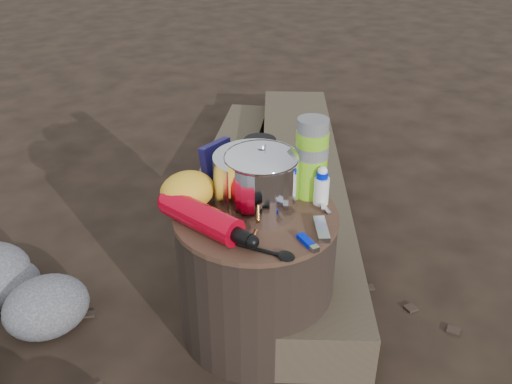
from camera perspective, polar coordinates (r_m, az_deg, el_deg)
ground at (r=1.75m, az=-0.00°, el=-13.79°), size 60.00×60.00×0.00m
stump at (r=1.62m, az=-0.00°, el=-8.47°), size 0.45×0.45×0.41m
rock_ring at (r=1.63m, az=-24.14°, el=-16.20°), size 0.49×1.07×0.21m
log_main at (r=2.32m, az=4.67°, el=0.51°), size 1.41×1.75×0.16m
log_small at (r=2.67m, az=-2.39°, el=3.81°), size 0.91×0.97×0.09m
foil_windscreen at (r=1.52m, az=0.02°, el=1.28°), size 0.24×0.24×0.14m
camping_pot at (r=1.47m, az=0.55°, el=1.23°), size 0.19×0.19×0.19m
fuel_bottle at (r=1.42m, az=-5.62°, el=-2.63°), size 0.15×0.32×0.07m
thermos at (r=1.55m, az=5.72°, el=3.49°), size 0.09×0.09×0.23m
travel_mug at (r=1.64m, az=0.40°, el=3.24°), size 0.09×0.09×0.13m
stuff_sack at (r=1.52m, az=-7.08°, el=0.13°), size 0.15×0.13×0.11m
food_pouch at (r=1.61m, az=-4.00°, el=2.74°), size 0.11×0.05×0.14m
lighter at (r=1.39m, az=5.20°, el=-5.03°), size 0.03×0.08×0.01m
multitool at (r=1.43m, az=6.76°, el=-3.83°), size 0.08×0.11×0.02m
pot_grabber at (r=1.56m, az=6.60°, el=-0.85°), size 0.10×0.14×0.01m
spork at (r=1.35m, az=0.29°, el=-5.93°), size 0.11×0.15×0.01m
squeeze_bottle at (r=1.54m, az=6.77°, el=0.47°), size 0.04×0.04×0.10m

